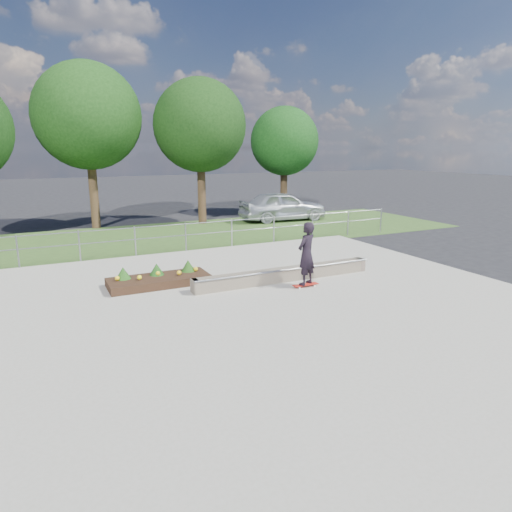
{
  "coord_description": "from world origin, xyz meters",
  "views": [
    {
      "loc": [
        -5.33,
        -9.83,
        4.1
      ],
      "look_at": [
        0.2,
        1.5,
        1.1
      ],
      "focal_mm": 32.0,
      "sensor_mm": 36.0,
      "label": 1
    }
  ],
  "objects_px": {
    "grind_ledge": "(285,274)",
    "planter_bed": "(159,279)",
    "parked_car": "(283,206)",
    "skateboarder": "(306,254)"
  },
  "relations": [
    {
      "from": "planter_bed",
      "to": "skateboarder",
      "type": "bearing_deg",
      "value": -29.27
    },
    {
      "from": "planter_bed",
      "to": "parked_car",
      "type": "xyz_separation_m",
      "value": [
        9.66,
        9.58,
        0.6
      ]
    },
    {
      "from": "grind_ledge",
      "to": "planter_bed",
      "type": "xyz_separation_m",
      "value": [
        -3.62,
        1.33,
        -0.02
      ]
    },
    {
      "from": "planter_bed",
      "to": "skateboarder",
      "type": "xyz_separation_m",
      "value": [
        3.87,
        -2.17,
        0.82
      ]
    },
    {
      "from": "skateboarder",
      "to": "parked_car",
      "type": "bearing_deg",
      "value": 63.76
    },
    {
      "from": "planter_bed",
      "to": "skateboarder",
      "type": "distance_m",
      "value": 4.51
    },
    {
      "from": "grind_ledge",
      "to": "planter_bed",
      "type": "relative_size",
      "value": 2.0
    },
    {
      "from": "parked_car",
      "to": "grind_ledge",
      "type": "bearing_deg",
      "value": 155.65
    },
    {
      "from": "grind_ledge",
      "to": "skateboarder",
      "type": "relative_size",
      "value": 3.08
    },
    {
      "from": "parked_car",
      "to": "skateboarder",
      "type": "bearing_deg",
      "value": 158.35
    }
  ]
}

